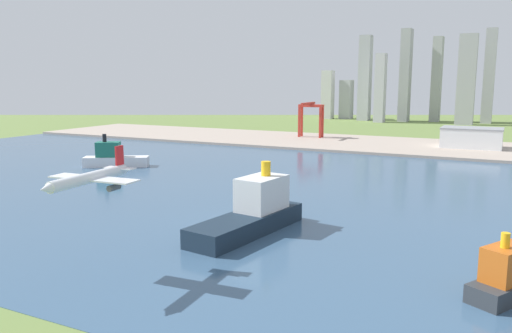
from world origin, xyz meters
name	(u,v)px	position (x,y,z in m)	size (l,w,h in m)	color
ground_plane	(333,178)	(0.00, 300.00, 0.00)	(2400.00, 2400.00, 0.00)	olive
water_bay	(301,195)	(0.00, 240.00, 0.07)	(840.00, 360.00, 0.15)	#385675
industrial_pier	(391,145)	(0.00, 490.00, 1.25)	(840.00, 140.00, 2.50)	#AA998A
airplane_landing	(89,178)	(-14.74, 88.86, 34.62)	(32.39, 38.86, 12.40)	silver
cargo_ship	(253,212)	(7.80, 162.08, 8.58)	(26.85, 67.31, 29.92)	#192838
ferry_boat	(114,158)	(-166.63, 267.63, 7.14)	(49.05, 35.42, 25.47)	white
port_crane_red	(311,112)	(-96.46, 512.78, 31.35)	(27.57, 38.28, 39.78)	#B72D23
warehouse_main	(472,138)	(74.55, 496.03, 12.17)	(55.28, 35.63, 19.29)	white
distant_skyline	(426,84)	(-17.49, 823.60, 60.50)	(376.58, 80.41, 148.19)	silver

